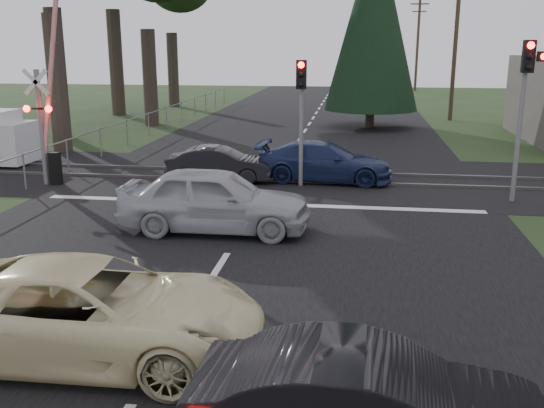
% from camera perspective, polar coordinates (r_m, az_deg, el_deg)
% --- Properties ---
extents(ground, '(120.00, 120.00, 0.00)m').
position_cam_1_polar(ground, '(10.37, -8.71, -11.59)').
color(ground, '#223618').
rests_on(ground, ground).
extents(road, '(14.00, 100.00, 0.01)m').
position_cam_1_polar(road, '(19.62, -0.43, 1.33)').
color(road, black).
rests_on(road, ground).
extents(rail_corridor, '(120.00, 8.00, 0.01)m').
position_cam_1_polar(rail_corridor, '(21.55, 0.35, 2.56)').
color(rail_corridor, black).
rests_on(rail_corridor, ground).
extents(stop_line, '(13.00, 0.35, 0.00)m').
position_cam_1_polar(stop_line, '(17.89, -1.27, 0.01)').
color(stop_line, silver).
rests_on(stop_line, ground).
extents(rail_near, '(120.00, 0.12, 0.10)m').
position_cam_1_polar(rail_near, '(20.77, 0.06, 2.21)').
color(rail_near, '#59544C').
rests_on(rail_near, ground).
extents(rail_far, '(120.00, 0.12, 0.10)m').
position_cam_1_polar(rail_far, '(22.32, 0.63, 3.10)').
color(rail_far, '#59544C').
rests_on(rail_far, ground).
extents(crossing_signal, '(1.62, 0.38, 6.96)m').
position_cam_1_polar(crossing_signal, '(21.36, -20.38, 7.11)').
color(crossing_signal, slate).
rests_on(crossing_signal, ground).
extents(traffic_signal_right, '(0.68, 0.48, 4.70)m').
position_cam_1_polar(traffic_signal_right, '(18.99, 22.81, 9.86)').
color(traffic_signal_right, slate).
rests_on(traffic_signal_right, ground).
extents(traffic_signal_center, '(0.32, 0.48, 4.10)m').
position_cam_1_polar(traffic_signal_center, '(19.71, 2.77, 9.63)').
color(traffic_signal_center, slate).
rests_on(traffic_signal_center, ground).
extents(utility_pole_mid, '(1.80, 0.26, 9.00)m').
position_cam_1_polar(utility_pole_mid, '(39.29, 16.89, 14.41)').
color(utility_pole_mid, '#4C3D2D').
rests_on(utility_pole_mid, ground).
extents(utility_pole_far, '(1.80, 0.26, 9.00)m').
position_cam_1_polar(utility_pole_far, '(64.13, 13.55, 14.55)').
color(utility_pole_far, '#4C3D2D').
rests_on(utility_pole_far, ground).
extents(conifer_tree, '(5.20, 5.20, 11.00)m').
position_cam_1_polar(conifer_tree, '(34.91, 9.56, 16.94)').
color(conifer_tree, '#473D33').
rests_on(conifer_tree, ground).
extents(fence_left, '(0.10, 36.00, 1.20)m').
position_cam_1_polar(fence_left, '(33.43, -10.64, 6.69)').
color(fence_left, slate).
rests_on(fence_left, ground).
extents(cream_coupe, '(5.30, 2.56, 1.46)m').
position_cam_1_polar(cream_coupe, '(9.58, -16.75, -9.59)').
color(cream_coupe, beige).
rests_on(cream_coupe, ground).
extents(silver_car, '(4.79, 1.94, 1.63)m').
position_cam_1_polar(silver_car, '(15.21, -5.40, 0.40)').
color(silver_car, '#A6AAAE').
rests_on(silver_car, ground).
extents(blue_sedan, '(4.74, 2.18, 1.34)m').
position_cam_1_polar(blue_sedan, '(20.88, 4.95, 3.97)').
color(blue_sedan, '#19244B').
rests_on(blue_sedan, ground).
extents(dark_car_far, '(3.66, 1.47, 1.18)m').
position_cam_1_polar(dark_car_far, '(20.86, -4.95, 3.73)').
color(dark_car_far, black).
rests_on(dark_car_far, ground).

